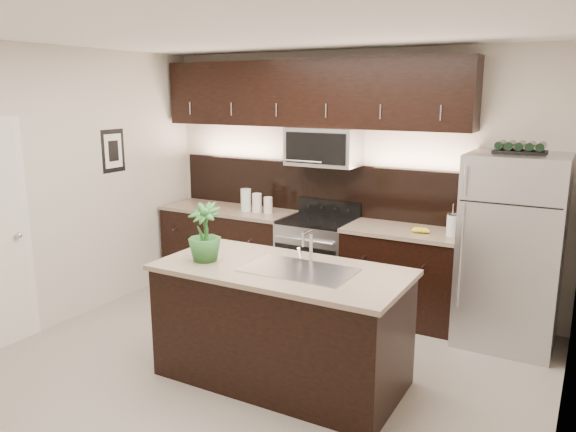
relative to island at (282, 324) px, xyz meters
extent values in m
plane|color=gray|center=(-0.25, -0.02, -0.47)|extent=(4.50, 4.50, 0.00)
cube|color=beige|center=(-0.25, 1.98, 0.88)|extent=(4.50, 0.02, 2.70)
cube|color=beige|center=(-0.25, -2.02, 0.88)|extent=(4.50, 0.02, 2.70)
cube|color=beige|center=(-2.50, -0.02, 0.88)|extent=(0.02, 4.00, 2.70)
cube|color=beige|center=(2.00, -0.02, 0.88)|extent=(0.02, 4.00, 2.70)
cube|color=white|center=(-0.25, -0.02, 2.23)|extent=(4.50, 4.00, 0.02)
sphere|color=silver|center=(-2.45, -0.50, 0.53)|extent=(0.06, 0.06, 0.06)
cube|color=black|center=(-2.49, 0.73, 1.18)|extent=(0.01, 0.32, 0.46)
cube|color=white|center=(-2.49, 0.73, 1.18)|extent=(0.00, 0.24, 0.36)
cube|color=black|center=(-1.67, 1.67, -0.02)|extent=(1.57, 0.62, 0.90)
cube|color=black|center=(0.46, 1.67, -0.02)|extent=(1.16, 0.62, 0.90)
cube|color=#B2B2B7|center=(-0.50, 1.67, -0.02)|extent=(0.76, 0.62, 0.90)
cube|color=black|center=(-0.50, 1.67, 0.44)|extent=(0.76, 0.60, 0.03)
cube|color=tan|center=(-1.67, 1.67, 0.45)|extent=(1.59, 0.65, 0.04)
cube|color=tan|center=(0.46, 1.67, 0.45)|extent=(1.18, 0.65, 0.04)
cube|color=black|center=(-0.71, 1.97, 0.75)|extent=(3.49, 0.02, 0.56)
cube|color=#B2B2B7|center=(-0.50, 1.78, 1.23)|extent=(0.76, 0.40, 0.40)
cube|color=black|center=(-0.71, 1.82, 1.78)|extent=(3.49, 0.33, 0.70)
cube|color=black|center=(0.00, 0.00, -0.02)|extent=(1.90, 0.90, 0.90)
cube|color=tan|center=(0.00, 0.00, 0.45)|extent=(1.96, 0.96, 0.04)
cube|color=silver|center=(0.15, 0.00, 0.47)|extent=(0.84, 0.50, 0.01)
cylinder|color=silver|center=(0.15, 0.21, 0.59)|extent=(0.03, 0.03, 0.24)
cylinder|color=silver|center=(0.15, 0.14, 0.74)|extent=(0.02, 0.14, 0.02)
cylinder|color=silver|center=(0.15, 0.07, 0.69)|extent=(0.02, 0.02, 0.10)
cube|color=#B2B2B7|center=(1.46, 1.61, 0.40)|extent=(0.84, 0.76, 1.75)
cube|color=black|center=(1.46, 1.61, 1.29)|extent=(0.43, 0.27, 0.03)
cylinder|color=black|center=(1.29, 1.61, 1.34)|extent=(0.07, 0.25, 0.07)
cylinder|color=black|center=(1.38, 1.61, 1.34)|extent=(0.07, 0.25, 0.07)
cylinder|color=black|center=(1.46, 1.61, 1.34)|extent=(0.07, 0.25, 0.07)
cylinder|color=black|center=(1.54, 1.61, 1.34)|extent=(0.07, 0.25, 0.07)
cylinder|color=black|center=(1.62, 1.61, 1.34)|extent=(0.07, 0.25, 0.07)
imported|color=#286528|center=(-0.62, -0.14, 0.70)|extent=(0.30, 0.30, 0.47)
cylinder|color=silver|center=(-1.39, 1.62, 0.60)|extent=(0.12, 0.12, 0.26)
cylinder|color=silver|center=(-1.25, 1.64, 0.57)|extent=(0.11, 0.11, 0.21)
cylinder|color=silver|center=(-1.11, 1.65, 0.56)|extent=(0.10, 0.10, 0.18)
cylinder|color=silver|center=(0.92, 1.62, 0.57)|extent=(0.10, 0.10, 0.20)
cylinder|color=silver|center=(0.92, 1.62, 0.68)|extent=(0.10, 0.10, 0.02)
cylinder|color=silver|center=(0.92, 1.62, 0.73)|extent=(0.01, 0.01, 0.08)
ellipsoid|color=yellow|center=(0.58, 1.59, 0.50)|extent=(0.20, 0.17, 0.05)
camera|label=1|loc=(2.06, -3.60, 1.80)|focal=35.00mm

